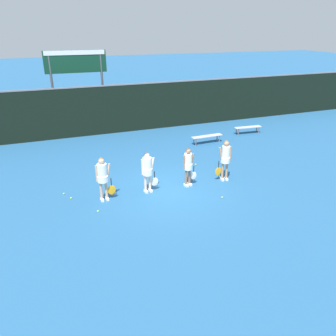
{
  "coord_description": "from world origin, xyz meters",
  "views": [
    {
      "loc": [
        -4.33,
        -11.13,
        6.03
      ],
      "look_at": [
        -0.03,
        -0.03,
        0.92
      ],
      "focal_mm": 35.0,
      "sensor_mm": 36.0,
      "label": 1
    }
  ],
  "objects_px": {
    "tennis_ball_0": "(98,211)",
    "tennis_ball_2": "(64,194)",
    "scoreboard": "(76,69)",
    "tennis_ball_1": "(222,174)",
    "player_0": "(103,176)",
    "tennis_ball_4": "(196,164)",
    "bench_courtside": "(207,137)",
    "tennis_ball_3": "(222,197)",
    "player_1": "(147,169)",
    "bench_far": "(248,128)",
    "player_3": "(225,157)",
    "tennis_ball_5": "(71,198)",
    "player_2": "(188,164)"
  },
  "relations": [
    {
      "from": "bench_courtside",
      "to": "tennis_ball_3",
      "type": "relative_size",
      "value": 28.4
    },
    {
      "from": "tennis_ball_0",
      "to": "player_2",
      "type": "bearing_deg",
      "value": 11.75
    },
    {
      "from": "player_0",
      "to": "tennis_ball_1",
      "type": "bearing_deg",
      "value": 1.71
    },
    {
      "from": "player_2",
      "to": "tennis_ball_0",
      "type": "xyz_separation_m",
      "value": [
        -3.86,
        -0.8,
        -0.92
      ]
    },
    {
      "from": "tennis_ball_1",
      "to": "tennis_ball_5",
      "type": "xyz_separation_m",
      "value": [
        -6.54,
        0.13,
        -0.0
      ]
    },
    {
      "from": "bench_courtside",
      "to": "tennis_ball_4",
      "type": "bearing_deg",
      "value": -128.68
    },
    {
      "from": "scoreboard",
      "to": "bench_courtside",
      "type": "height_order",
      "value": "scoreboard"
    },
    {
      "from": "scoreboard",
      "to": "tennis_ball_0",
      "type": "bearing_deg",
      "value": -94.83
    },
    {
      "from": "tennis_ball_0",
      "to": "tennis_ball_5",
      "type": "distance_m",
      "value": 1.57
    },
    {
      "from": "player_1",
      "to": "tennis_ball_1",
      "type": "distance_m",
      "value": 3.74
    },
    {
      "from": "bench_far",
      "to": "player_3",
      "type": "relative_size",
      "value": 0.98
    },
    {
      "from": "tennis_ball_2",
      "to": "tennis_ball_4",
      "type": "distance_m",
      "value": 6.2
    },
    {
      "from": "player_3",
      "to": "tennis_ball_5",
      "type": "bearing_deg",
      "value": -174.5
    },
    {
      "from": "scoreboard",
      "to": "tennis_ball_3",
      "type": "height_order",
      "value": "scoreboard"
    },
    {
      "from": "tennis_ball_3",
      "to": "player_0",
      "type": "bearing_deg",
      "value": 160.57
    },
    {
      "from": "scoreboard",
      "to": "tennis_ball_2",
      "type": "xyz_separation_m",
      "value": [
        -1.89,
        -8.53,
        -3.74
      ]
    },
    {
      "from": "player_0",
      "to": "bench_courtside",
      "type": "bearing_deg",
      "value": 31.33
    },
    {
      "from": "player_1",
      "to": "tennis_ball_2",
      "type": "height_order",
      "value": "player_1"
    },
    {
      "from": "player_2",
      "to": "tennis_ball_1",
      "type": "bearing_deg",
      "value": 3.91
    },
    {
      "from": "tennis_ball_1",
      "to": "tennis_ball_3",
      "type": "bearing_deg",
      "value": -120.31
    },
    {
      "from": "player_3",
      "to": "tennis_ball_4",
      "type": "height_order",
      "value": "player_3"
    },
    {
      "from": "scoreboard",
      "to": "tennis_ball_0",
      "type": "height_order",
      "value": "scoreboard"
    },
    {
      "from": "scoreboard",
      "to": "tennis_ball_4",
      "type": "xyz_separation_m",
      "value": [
        4.26,
        -7.69,
        -3.74
      ]
    },
    {
      "from": "player_1",
      "to": "player_2",
      "type": "bearing_deg",
      "value": -7.48
    },
    {
      "from": "player_3",
      "to": "tennis_ball_0",
      "type": "distance_m",
      "value": 5.69
    },
    {
      "from": "player_0",
      "to": "player_3",
      "type": "distance_m",
      "value": 5.14
    },
    {
      "from": "scoreboard",
      "to": "bench_courtside",
      "type": "xyz_separation_m",
      "value": [
        6.22,
        -5.01,
        -3.39
      ]
    },
    {
      "from": "scoreboard",
      "to": "player_2",
      "type": "height_order",
      "value": "scoreboard"
    },
    {
      "from": "player_0",
      "to": "player_1",
      "type": "distance_m",
      "value": 1.75
    },
    {
      "from": "player_2",
      "to": "tennis_ball_1",
      "type": "height_order",
      "value": "player_2"
    },
    {
      "from": "tennis_ball_3",
      "to": "tennis_ball_2",
      "type": "bearing_deg",
      "value": 156.05
    },
    {
      "from": "tennis_ball_2",
      "to": "bench_far",
      "type": "bearing_deg",
      "value": 20.62
    },
    {
      "from": "scoreboard",
      "to": "bench_far",
      "type": "distance_m",
      "value": 10.9
    },
    {
      "from": "tennis_ball_3",
      "to": "tennis_ball_4",
      "type": "bearing_deg",
      "value": 81.64
    },
    {
      "from": "bench_far",
      "to": "tennis_ball_1",
      "type": "bearing_deg",
      "value": -128.33
    },
    {
      "from": "bench_far",
      "to": "player_1",
      "type": "distance_m",
      "value": 9.71
    },
    {
      "from": "player_1",
      "to": "tennis_ball_1",
      "type": "bearing_deg",
      "value": 0.33
    },
    {
      "from": "bench_far",
      "to": "player_2",
      "type": "distance_m",
      "value": 8.36
    },
    {
      "from": "tennis_ball_5",
      "to": "player_3",
      "type": "bearing_deg",
      "value": -5.52
    },
    {
      "from": "tennis_ball_4",
      "to": "tennis_ball_5",
      "type": "relative_size",
      "value": 1.0
    },
    {
      "from": "scoreboard",
      "to": "tennis_ball_4",
      "type": "bearing_deg",
      "value": -61.05
    },
    {
      "from": "bench_courtside",
      "to": "player_0",
      "type": "bearing_deg",
      "value": -148.3
    },
    {
      "from": "tennis_ball_3",
      "to": "scoreboard",
      "type": "bearing_deg",
      "value": 108.82
    },
    {
      "from": "bench_far",
      "to": "tennis_ball_0",
      "type": "distance_m",
      "value": 11.98
    },
    {
      "from": "scoreboard",
      "to": "player_0",
      "type": "bearing_deg",
      "value": -92.83
    },
    {
      "from": "bench_far",
      "to": "player_1",
      "type": "relative_size",
      "value": 1.05
    },
    {
      "from": "tennis_ball_0",
      "to": "tennis_ball_2",
      "type": "height_order",
      "value": "same"
    },
    {
      "from": "bench_courtside",
      "to": "tennis_ball_0",
      "type": "height_order",
      "value": "bench_courtside"
    },
    {
      "from": "player_0",
      "to": "tennis_ball_0",
      "type": "height_order",
      "value": "player_0"
    },
    {
      "from": "tennis_ball_1",
      "to": "player_0",
      "type": "bearing_deg",
      "value": -175.5
    }
  ]
}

